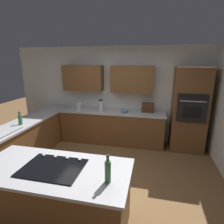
% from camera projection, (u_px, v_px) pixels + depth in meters
% --- Properties ---
extents(ground_plane, '(14.00, 14.00, 0.00)m').
position_uv_depth(ground_plane, '(98.00, 178.00, 3.57)').
color(ground_plane, brown).
extents(wall_back, '(6.00, 0.44, 2.60)m').
position_uv_depth(wall_back, '(116.00, 91.00, 5.13)').
color(wall_back, silver).
rests_on(wall_back, ground).
extents(lower_cabinets_back, '(2.80, 0.60, 0.86)m').
position_uv_depth(lower_cabinets_back, '(112.00, 127.00, 5.09)').
color(lower_cabinets_back, brown).
rests_on(lower_cabinets_back, ground).
extents(countertop_back, '(2.84, 0.64, 0.04)m').
position_uv_depth(countertop_back, '(112.00, 112.00, 4.97)').
color(countertop_back, '#B2B2B7').
rests_on(countertop_back, lower_cabinets_back).
extents(lower_cabinets_side, '(0.60, 2.90, 0.86)m').
position_uv_depth(lower_cabinets_side, '(31.00, 139.00, 4.35)').
color(lower_cabinets_side, brown).
rests_on(lower_cabinets_side, ground).
extents(countertop_side, '(0.64, 2.94, 0.04)m').
position_uv_depth(countertop_side, '(28.00, 121.00, 4.23)').
color(countertop_side, '#B2B2B7').
rests_on(countertop_side, lower_cabinets_side).
extents(island_base, '(1.89, 0.83, 0.86)m').
position_uv_depth(island_base, '(56.00, 199.00, 2.44)').
color(island_base, brown).
rests_on(island_base, ground).
extents(island_top, '(1.97, 0.91, 0.04)m').
position_uv_depth(island_top, '(53.00, 169.00, 2.32)').
color(island_top, '#B2B2B7').
rests_on(island_top, island_base).
extents(wall_oven, '(0.80, 0.66, 2.08)m').
position_uv_depth(wall_oven, '(189.00, 110.00, 4.52)').
color(wall_oven, brown).
rests_on(wall_oven, ground).
extents(sink_unit, '(0.46, 0.70, 0.23)m').
position_uv_depth(sink_unit, '(1.00, 131.00, 3.48)').
color(sink_unit, '#515456').
rests_on(sink_unit, countertop_side).
extents(cooktop, '(0.76, 0.56, 0.03)m').
position_uv_depth(cooktop, '(53.00, 167.00, 2.32)').
color(cooktop, black).
rests_on(cooktop, island_top).
extents(blender, '(0.15, 0.15, 0.31)m').
position_uv_depth(blender, '(101.00, 106.00, 4.96)').
color(blender, silver).
rests_on(blender, countertop_back).
extents(mixing_bowl, '(0.19, 0.19, 0.10)m').
position_uv_depth(mixing_bowl, '(125.00, 110.00, 4.84)').
color(mixing_bowl, '#668CB2').
rests_on(mixing_bowl, countertop_back).
extents(spice_rack, '(0.32, 0.11, 0.26)m').
position_uv_depth(spice_rack, '(148.00, 108.00, 4.81)').
color(spice_rack, '#472B19').
rests_on(spice_rack, countertop_back).
extents(kettle, '(0.14, 0.14, 0.21)m').
position_uv_depth(kettle, '(78.00, 106.00, 5.10)').
color(kettle, '#B7BABF').
rests_on(kettle, countertop_back).
extents(dish_soap_bottle, '(0.08, 0.08, 0.28)m').
position_uv_depth(dish_soap_bottle, '(20.00, 119.00, 3.89)').
color(dish_soap_bottle, '#336B38').
rests_on(dish_soap_bottle, countertop_side).
extents(second_bottle, '(0.07, 0.07, 0.33)m').
position_uv_depth(second_bottle, '(108.00, 171.00, 2.02)').
color(second_bottle, '#336B38').
rests_on(second_bottle, island_top).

